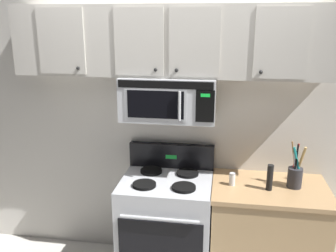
{
  "coord_description": "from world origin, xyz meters",
  "views": [
    {
      "loc": [
        0.45,
        -2.35,
        2.2
      ],
      "look_at": [
        0.0,
        0.49,
        1.35
      ],
      "focal_mm": 39.2,
      "sensor_mm": 36.0,
      "label": 1
    }
  ],
  "objects": [
    {
      "name": "back_wall",
      "position": [
        0.0,
        0.79,
        1.35
      ],
      "size": [
        5.2,
        0.1,
        2.7
      ],
      "primitive_type": "cube",
      "color": "silver",
      "rests_on": "ground_plane"
    },
    {
      "name": "counter_segment",
      "position": [
        0.84,
        0.43,
        0.45
      ],
      "size": [
        0.93,
        0.65,
        0.9
      ],
      "color": "tan",
      "rests_on": "ground_plane"
    },
    {
      "name": "salt_shaker",
      "position": [
        0.54,
        0.41,
        0.95
      ],
      "size": [
        0.05,
        0.05,
        0.1
      ],
      "color": "white",
      "rests_on": "counter_segment"
    },
    {
      "name": "utensil_crock_charcoal",
      "position": [
        1.03,
        0.45,
        1.01
      ],
      "size": [
        0.12,
        0.11,
        0.37
      ],
      "color": "#2D2D33",
      "rests_on": "counter_segment"
    },
    {
      "name": "upper_cabinets",
      "position": [
        -0.0,
        0.57,
        2.02
      ],
      "size": [
        2.5,
        0.36,
        0.55
      ],
      "color": "#BCB7AD"
    },
    {
      "name": "spice_jar",
      "position": [
        1.07,
        0.59,
        0.95
      ],
      "size": [
        0.04,
        0.04,
        0.1
      ],
      "color": "#4C7F33",
      "rests_on": "counter_segment"
    },
    {
      "name": "stove_range",
      "position": [
        0.0,
        0.42,
        0.47
      ],
      "size": [
        0.76,
        0.69,
        1.12
      ],
      "color": "#B7BABF",
      "rests_on": "ground_plane"
    },
    {
      "name": "pepper_mill",
      "position": [
        0.82,
        0.37,
        1.0
      ],
      "size": [
        0.05,
        0.05,
        0.21
      ],
      "primitive_type": "cylinder",
      "color": "black",
      "rests_on": "counter_segment"
    },
    {
      "name": "over_range_microwave",
      "position": [
        -0.0,
        0.54,
        1.58
      ],
      "size": [
        0.76,
        0.43,
        0.35
      ],
      "color": "#B7BABF"
    }
  ]
}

